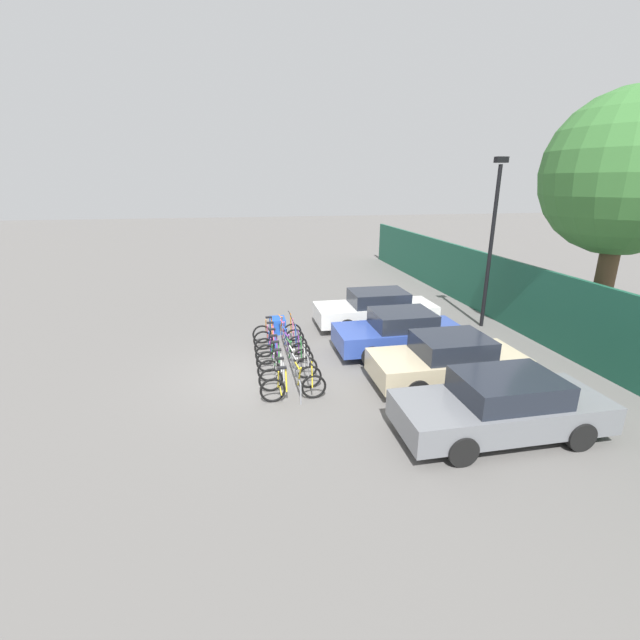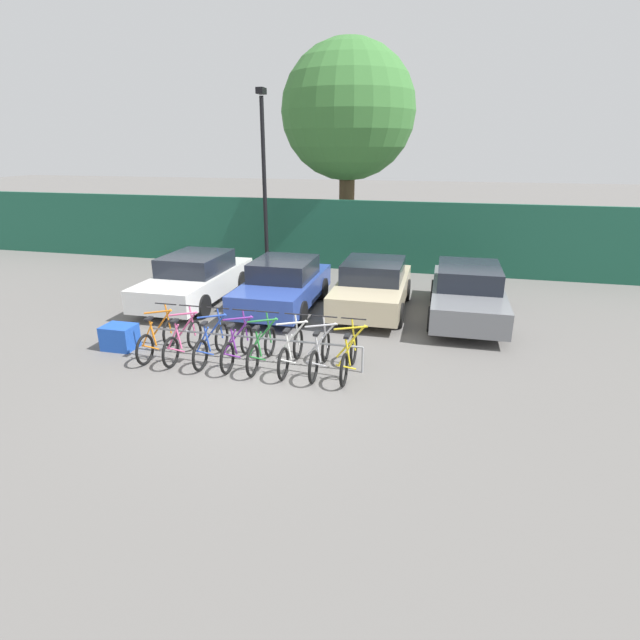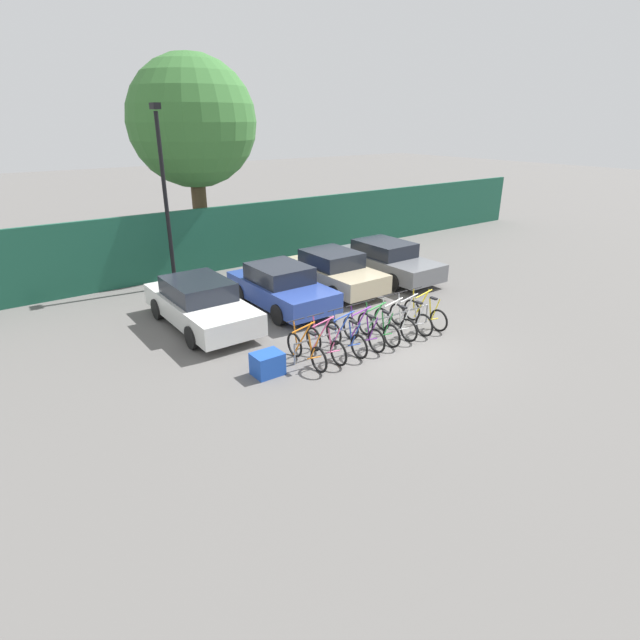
{
  "view_description": "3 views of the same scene",
  "coord_description": "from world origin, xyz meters",
  "px_view_note": "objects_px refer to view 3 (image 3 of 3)",
  "views": [
    {
      "loc": [
        11.58,
        -0.68,
        5.32
      ],
      "look_at": [
        -0.5,
        1.67,
        1.35
      ],
      "focal_mm": 24.0,
      "sensor_mm": 36.0,
      "label": 1
    },
    {
      "loc": [
        3.43,
        -8.5,
        4.37
      ],
      "look_at": [
        1.01,
        1.43,
        0.79
      ],
      "focal_mm": 28.0,
      "sensor_mm": 36.0,
      "label": 2
    },
    {
      "loc": [
        -8.73,
        -8.64,
        5.66
      ],
      "look_at": [
        -1.49,
        1.22,
        0.74
      ],
      "focal_mm": 28.0,
      "sensor_mm": 36.0,
      "label": 3
    }
  ],
  "objects_px": {
    "bicycle_pink": "(326,344)",
    "car_white": "(200,303)",
    "bike_rack": "(367,325)",
    "tree_behind_hoarding": "(192,123)",
    "lamp_post": "(165,190)",
    "cargo_crate": "(268,364)",
    "bicycle_blue": "(346,338)",
    "bicycle_yellow": "(425,314)",
    "bicycle_silver": "(411,318)",
    "bicycle_purple": "(363,333)",
    "bicycle_orange": "(306,350)",
    "car_blue": "(281,287)",
    "bicycle_green": "(378,328)",
    "bicycle_white": "(395,323)",
    "car_beige": "(333,271)",
    "car_grey": "(385,260)"
  },
  "relations": [
    {
      "from": "bicycle_orange",
      "to": "bicycle_silver",
      "type": "bearing_deg",
      "value": 2.16
    },
    {
      "from": "bicycle_blue",
      "to": "tree_behind_hoarding",
      "type": "xyz_separation_m",
      "value": [
        0.84,
        10.77,
        5.16
      ]
    },
    {
      "from": "lamp_post",
      "to": "cargo_crate",
      "type": "relative_size",
      "value": 8.82
    },
    {
      "from": "bicycle_blue",
      "to": "lamp_post",
      "type": "distance_m",
      "value": 8.68
    },
    {
      "from": "bicycle_orange",
      "to": "bicycle_yellow",
      "type": "height_order",
      "value": "same"
    },
    {
      "from": "bicycle_white",
      "to": "bicycle_yellow",
      "type": "bearing_deg",
      "value": -3.7
    },
    {
      "from": "bicycle_green",
      "to": "tree_behind_hoarding",
      "type": "bearing_deg",
      "value": 92.03
    },
    {
      "from": "tree_behind_hoarding",
      "to": "bicycle_purple",
      "type": "bearing_deg",
      "value": -91.33
    },
    {
      "from": "bicycle_yellow",
      "to": "bike_rack",
      "type": "bearing_deg",
      "value": 176.89
    },
    {
      "from": "bicycle_orange",
      "to": "cargo_crate",
      "type": "xyz_separation_m",
      "value": [
        -1.05,
        0.11,
        -0.1
      ]
    },
    {
      "from": "bicycle_pink",
      "to": "car_beige",
      "type": "bearing_deg",
      "value": 48.85
    },
    {
      "from": "bicycle_pink",
      "to": "car_grey",
      "type": "distance_m",
      "value": 7.39
    },
    {
      "from": "bicycle_orange",
      "to": "car_blue",
      "type": "bearing_deg",
      "value": 68.52
    },
    {
      "from": "bicycle_pink",
      "to": "tree_behind_hoarding",
      "type": "height_order",
      "value": "tree_behind_hoarding"
    },
    {
      "from": "bicycle_white",
      "to": "car_blue",
      "type": "bearing_deg",
      "value": 106.05
    },
    {
      "from": "cargo_crate",
      "to": "tree_behind_hoarding",
      "type": "distance_m",
      "value": 12.3
    },
    {
      "from": "bike_rack",
      "to": "car_grey",
      "type": "bearing_deg",
      "value": 42.28
    },
    {
      "from": "bicycle_orange",
      "to": "bicycle_green",
      "type": "distance_m",
      "value": 2.4
    },
    {
      "from": "car_beige",
      "to": "bicycle_yellow",
      "type": "bearing_deg",
      "value": -88.14
    },
    {
      "from": "car_white",
      "to": "cargo_crate",
      "type": "relative_size",
      "value": 6.5
    },
    {
      "from": "bicycle_blue",
      "to": "bicycle_yellow",
      "type": "distance_m",
      "value": 2.98
    },
    {
      "from": "bicycle_purple",
      "to": "bicycle_yellow",
      "type": "relative_size",
      "value": 1.0
    },
    {
      "from": "car_grey",
      "to": "cargo_crate",
      "type": "relative_size",
      "value": 6.55
    },
    {
      "from": "car_grey",
      "to": "bicycle_yellow",
      "type": "bearing_deg",
      "value": -119.32
    },
    {
      "from": "bicycle_pink",
      "to": "car_white",
      "type": "height_order",
      "value": "car_white"
    },
    {
      "from": "bicycle_yellow",
      "to": "car_beige",
      "type": "relative_size",
      "value": 0.42
    },
    {
      "from": "bicycle_purple",
      "to": "bicycle_white",
      "type": "xyz_separation_m",
      "value": [
        1.18,
        0.0,
        0.0
      ]
    },
    {
      "from": "bicycle_white",
      "to": "car_white",
      "type": "bearing_deg",
      "value": 132.67
    },
    {
      "from": "car_white",
      "to": "car_grey",
      "type": "height_order",
      "value": "same"
    },
    {
      "from": "bicycle_pink",
      "to": "lamp_post",
      "type": "xyz_separation_m",
      "value": [
        -0.89,
        7.97,
        3.06
      ]
    },
    {
      "from": "bicycle_pink",
      "to": "bicycle_white",
      "type": "bearing_deg",
      "value": -1.69
    },
    {
      "from": "cargo_crate",
      "to": "bicycle_purple",
      "type": "bearing_deg",
      "value": -2.22
    },
    {
      "from": "bike_rack",
      "to": "tree_behind_hoarding",
      "type": "height_order",
      "value": "tree_behind_hoarding"
    },
    {
      "from": "bicycle_blue",
      "to": "bicycle_yellow",
      "type": "relative_size",
      "value": 1.0
    },
    {
      "from": "bicycle_orange",
      "to": "cargo_crate",
      "type": "bearing_deg",
      "value": 176.01
    },
    {
      "from": "bike_rack",
      "to": "lamp_post",
      "type": "distance_m",
      "value": 8.7
    },
    {
      "from": "cargo_crate",
      "to": "car_white",
      "type": "bearing_deg",
      "value": 90.04
    },
    {
      "from": "bicycle_green",
      "to": "car_blue",
      "type": "relative_size",
      "value": 0.42
    },
    {
      "from": "bicycle_blue",
      "to": "bicycle_white",
      "type": "bearing_deg",
      "value": 3.03
    },
    {
      "from": "bike_rack",
      "to": "bicycle_yellow",
      "type": "height_order",
      "value": "bicycle_yellow"
    },
    {
      "from": "bicycle_purple",
      "to": "tree_behind_hoarding",
      "type": "bearing_deg",
      "value": 88.89
    },
    {
      "from": "bicycle_silver",
      "to": "bicycle_yellow",
      "type": "relative_size",
      "value": 1.0
    },
    {
      "from": "bicycle_blue",
      "to": "car_blue",
      "type": "height_order",
      "value": "car_blue"
    },
    {
      "from": "bicycle_white",
      "to": "bicycle_purple",
      "type": "bearing_deg",
      "value": 176.3
    },
    {
      "from": "lamp_post",
      "to": "bike_rack",
      "type": "bearing_deg",
      "value": -72.85
    },
    {
      "from": "bicycle_pink",
      "to": "bicycle_silver",
      "type": "height_order",
      "value": "same"
    },
    {
      "from": "lamp_post",
      "to": "cargo_crate",
      "type": "distance_m",
      "value": 8.51
    },
    {
      "from": "bike_rack",
      "to": "lamp_post",
      "type": "relative_size",
      "value": 0.78
    },
    {
      "from": "car_blue",
      "to": "lamp_post",
      "type": "xyz_separation_m",
      "value": [
        -1.96,
        4.16,
        2.75
      ]
    },
    {
      "from": "bicycle_white",
      "to": "cargo_crate",
      "type": "bearing_deg",
      "value": 174.72
    }
  ]
}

